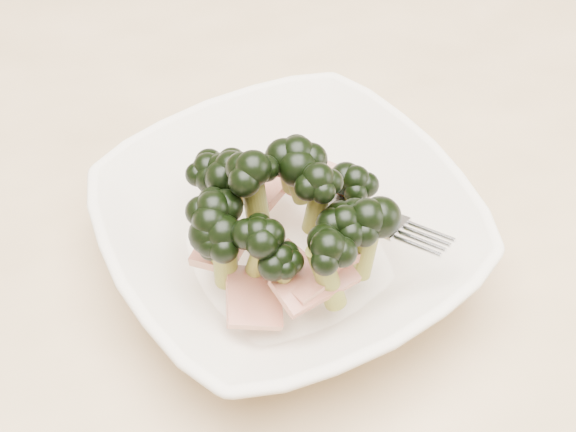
% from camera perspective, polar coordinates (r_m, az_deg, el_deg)
% --- Properties ---
extents(dining_table, '(1.20, 0.80, 0.75)m').
position_cam_1_polar(dining_table, '(0.65, -1.76, -9.92)').
color(dining_table, tan).
rests_on(dining_table, ground).
extents(broccoli_dish, '(0.32, 0.32, 0.12)m').
position_cam_1_polar(broccoli_dish, '(0.55, -0.07, -0.99)').
color(broccoli_dish, silver).
rests_on(broccoli_dish, dining_table).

